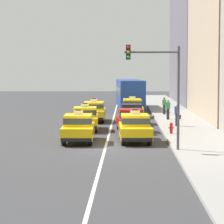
{
  "coord_description": "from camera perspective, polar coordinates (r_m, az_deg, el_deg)",
  "views": [
    {
      "loc": [
        1.17,
        -29.65,
        4.28
      ],
      "look_at": [
        0.13,
        8.8,
        1.3
      ],
      "focal_mm": 87.0,
      "sensor_mm": 36.0,
      "label": 1
    }
  ],
  "objects": [
    {
      "name": "taxi_left_nearest",
      "position": [
        32.2,
        -3.55,
        -1.64
      ],
      "size": [
        1.95,
        4.61,
        1.96
      ],
      "color": "black",
      "rests_on": "ground"
    },
    {
      "name": "traffic_light_pole",
      "position": [
        28.13,
        5.05,
        3.48
      ],
      "size": [
        2.87,
        0.33,
        5.58
      ],
      "color": "#47474C",
      "rests_on": "ground"
    },
    {
      "name": "taxi_left_second",
      "position": [
        38.53,
        -2.84,
        -0.64
      ],
      "size": [
        2.04,
        4.64,
        1.96
      ],
      "color": "black",
      "rests_on": "ground"
    },
    {
      "name": "fire_hydrant",
      "position": [
        35.51,
        6.24,
        -1.63
      ],
      "size": [
        0.36,
        0.22,
        0.73
      ],
      "color": "red",
      "rests_on": "sidewalk_curb"
    },
    {
      "name": "bus_right_fifth",
      "position": [
        58.91,
        1.86,
        2.03
      ],
      "size": [
        3.16,
        11.33,
        3.22
      ],
      "color": "black",
      "rests_on": "ground"
    },
    {
      "name": "taxi_right_fourth",
      "position": [
        49.48,
        2.14,
        0.49
      ],
      "size": [
        1.98,
        4.62,
        1.96
      ],
      "color": "black",
      "rests_on": "ground"
    },
    {
      "name": "taxi_right_nearest",
      "position": [
        32.25,
        2.42,
        -1.63
      ],
      "size": [
        2.0,
        4.63,
        1.96
      ],
      "color": "black",
      "rests_on": "ground"
    },
    {
      "name": "ground_plane",
      "position": [
        29.98,
        -0.71,
        -3.78
      ],
      "size": [
        160.0,
        160.0,
        0.0
      ],
      "primitive_type": "plane",
      "color": "#353538"
    },
    {
      "name": "sedan_right_third",
      "position": [
        43.22,
        2.06,
        -0.13
      ],
      "size": [
        1.89,
        4.35,
        1.58
      ],
      "color": "black",
      "rests_on": "ground"
    },
    {
      "name": "taxi_left_third",
      "position": [
        44.98,
        -1.9,
        0.09
      ],
      "size": [
        1.87,
        4.58,
        1.96
      ],
      "color": "black",
      "rests_on": "ground"
    },
    {
      "name": "sedan_right_sixth",
      "position": [
        68.39,
        1.9,
        1.55
      ],
      "size": [
        2.07,
        4.42,
        1.58
      ],
      "color": "black",
      "rests_on": "ground"
    },
    {
      "name": "pedestrian_near_crosswalk",
      "position": [
        45.56,
        5.91,
        0.26
      ],
      "size": [
        0.36,
        0.24,
        1.65
      ],
      "color": "#23232D",
      "rests_on": "sidewalk_curb"
    },
    {
      "name": "sidewalk_curb",
      "position": [
        45.06,
        7.18,
        -0.96
      ],
      "size": [
        4.0,
        90.0,
        0.15
      ],
      "primitive_type": "cube",
      "color": "gray",
      "rests_on": "ground"
    },
    {
      "name": "pedestrian_by_storefront",
      "position": [
        40.32,
        6.85,
        -0.3
      ],
      "size": [
        0.47,
        0.24,
        1.66
      ],
      "color": "#23232D",
      "rests_on": "sidewalk_curb"
    },
    {
      "name": "sedan_right_second",
      "position": [
        37.76,
        1.94,
        -0.79
      ],
      "size": [
        2.07,
        4.42,
        1.58
      ],
      "color": "black",
      "rests_on": "ground"
    },
    {
      "name": "lane_stripe_left_right",
      "position": [
        49.84,
        0.2,
        -0.49
      ],
      "size": [
        0.14,
        80.0,
        0.01
      ],
      "primitive_type": "cube",
      "color": "silver",
      "rests_on": "ground"
    },
    {
      "name": "pedestrian_mid_block",
      "position": [
        50.85,
        5.52,
        0.67
      ],
      "size": [
        0.36,
        0.24,
        1.6
      ],
      "color": "#23232D",
      "rests_on": "sidewalk_curb"
    }
  ]
}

